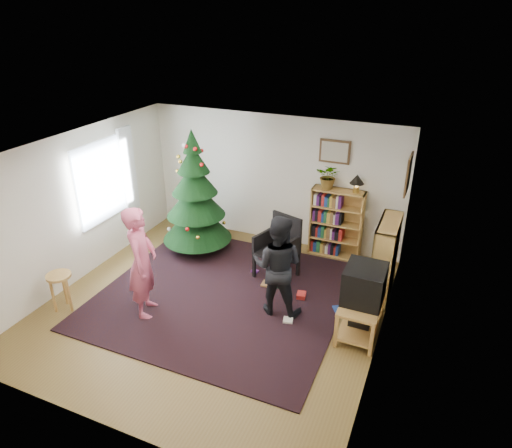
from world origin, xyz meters
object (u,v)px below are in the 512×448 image
at_px(bookshelf_right, 385,258).
at_px(armchair, 279,244).
at_px(bookshelf_back, 336,222).
at_px(table_lamp, 357,180).
at_px(person_standing, 142,262).
at_px(potted_plant, 329,176).
at_px(tv_stand, 361,313).
at_px(christmas_tree, 196,202).
at_px(stool, 60,282).
at_px(picture_right, 408,174).
at_px(crt_tv, 364,284).
at_px(picture_back, 335,152).
at_px(person_by_chair, 278,266).

height_order(bookshelf_right, armchair, bookshelf_right).
relative_size(bookshelf_back, table_lamp, 3.85).
bearing_deg(bookshelf_right, armchair, 92.72).
xyz_separation_m(bookshelf_right, person_standing, (-3.21, -1.91, 0.21)).
bearing_deg(bookshelf_right, potted_plant, 51.34).
bearing_deg(potted_plant, tv_stand, -61.92).
xyz_separation_m(bookshelf_right, table_lamp, (-0.73, 0.98, 0.86)).
height_order(tv_stand, armchair, armchair).
xyz_separation_m(christmas_tree, potted_plant, (2.25, 0.85, 0.55)).
bearing_deg(bookshelf_right, stool, 117.89).
bearing_deg(stool, table_lamp, 41.93).
relative_size(bookshelf_right, table_lamp, 3.85).
distance_m(picture_right, christmas_tree, 3.75).
height_order(christmas_tree, stool, christmas_tree).
bearing_deg(crt_tv, bookshelf_right, 83.60).
distance_m(christmas_tree, person_standing, 2.07).
distance_m(tv_stand, person_standing, 3.24).
height_order(tv_stand, stool, stool).
distance_m(picture_back, tv_stand, 2.94).
distance_m(bookshelf_right, armchair, 1.75).
relative_size(picture_back, person_standing, 0.31).
bearing_deg(person_by_chair, crt_tv, 173.91).
height_order(christmas_tree, tv_stand, christmas_tree).
relative_size(picture_back, picture_right, 0.92).
bearing_deg(bookshelf_right, table_lamp, 36.55).
xyz_separation_m(picture_right, stool, (-4.57, -2.74, -1.47)).
bearing_deg(person_by_chair, table_lamp, -113.85).
relative_size(tv_stand, table_lamp, 2.87).
bearing_deg(bookshelf_right, person_standing, 120.76).
xyz_separation_m(tv_stand, person_standing, (-3.09, -0.81, 0.55)).
relative_size(crt_tv, potted_plant, 1.28).
bearing_deg(picture_back, picture_right, -28.69).
bearing_deg(person_standing, crt_tv, -97.13).
bearing_deg(person_standing, bookshelf_back, -58.88).
bearing_deg(bookshelf_right, tv_stand, 173.75).
bearing_deg(potted_plant, armchair, -115.94).
bearing_deg(potted_plant, table_lamp, 0.00).
distance_m(picture_right, bookshelf_back, 1.83).
xyz_separation_m(picture_right, table_lamp, (-0.86, 0.59, -0.42)).
xyz_separation_m(tv_stand, person_by_chair, (-1.28, 0.00, 0.47)).
relative_size(christmas_tree, stool, 3.81).
relative_size(stool, potted_plant, 1.34).
xyz_separation_m(bookshelf_right, person_by_chair, (-1.40, -1.09, 0.13)).
distance_m(crt_tv, armchair, 1.93).
height_order(crt_tv, person_standing, person_standing).
height_order(picture_back, tv_stand, picture_back).
xyz_separation_m(stool, table_lamp, (3.71, 3.33, 1.05)).
bearing_deg(bookshelf_back, stool, -135.66).
bearing_deg(potted_plant, person_standing, -124.36).
distance_m(stool, table_lamp, 5.09).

